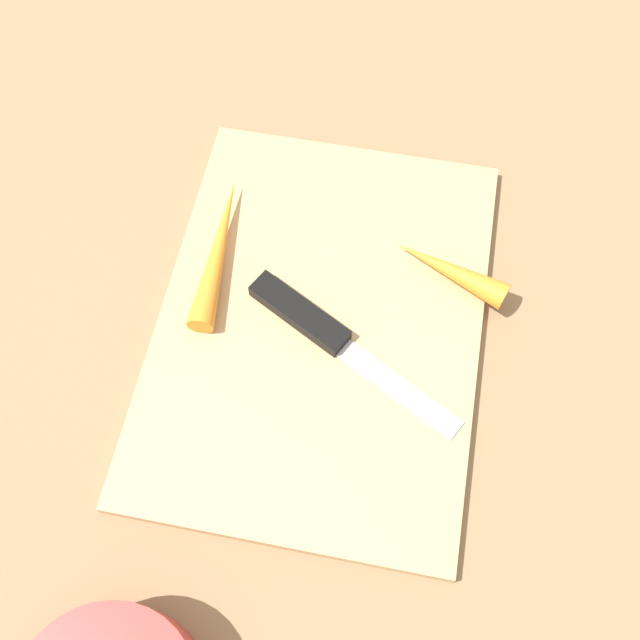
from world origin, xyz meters
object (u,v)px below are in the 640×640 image
Objects in this scene: cutting_board at (320,323)px; carrot_long at (218,250)px; knife at (312,323)px; carrot_short at (449,270)px.

cutting_board is 2.49× the size of carrot_long.
carrot_short is (-0.07, 0.10, 0.01)m from knife.
carrot_short reaches higher than cutting_board.
carrot_long is at bearing -114.33° from cutting_board.
carrot_short reaches higher than knife.
carrot_short is (-0.06, 0.10, 0.02)m from cutting_board.
carrot_long is at bearing 24.94° from carrot_short.
cutting_board is at bearing 51.51° from carrot_short.
cutting_board is 0.11m from carrot_long.
knife is at bearing 52.80° from carrot_short.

